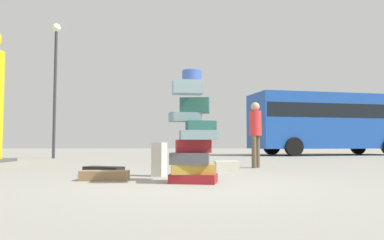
% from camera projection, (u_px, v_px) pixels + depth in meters
% --- Properties ---
extents(ground_plane, '(80.00, 80.00, 0.00)m').
position_uv_depth(ground_plane, '(196.00, 185.00, 5.51)').
color(ground_plane, gray).
extents(suitcase_tower, '(0.80, 0.87, 1.76)m').
position_uv_depth(suitcase_tower, '(193.00, 137.00, 5.85)').
color(suitcase_tower, maroon).
rests_on(suitcase_tower, ground).
extents(suitcase_cream_white_trunk, '(0.52, 0.42, 0.23)m').
position_uv_depth(suitcase_cream_white_trunk, '(226.00, 166.00, 8.15)').
color(suitcase_cream_white_trunk, beige).
rests_on(suitcase_cream_white_trunk, ground).
extents(suitcase_brown_foreground_near, '(0.79, 0.34, 0.16)m').
position_uv_depth(suitcase_brown_foreground_near, '(105.00, 175.00, 6.19)').
color(suitcase_brown_foreground_near, olive).
rests_on(suitcase_brown_foreground_near, ground).
extents(suitcase_cream_behind_tower, '(0.29, 0.36, 0.63)m').
position_uv_depth(suitcase_cream_behind_tower, '(159.00, 159.00, 6.98)').
color(suitcase_cream_behind_tower, beige).
rests_on(suitcase_cream_behind_tower, ground).
extents(suitcase_black_foreground_far, '(0.79, 0.56, 0.18)m').
position_uv_depth(suitcase_black_foreground_far, '(104.00, 171.00, 6.96)').
color(suitcase_black_foreground_far, black).
rests_on(suitcase_black_foreground_far, ground).
extents(person_bearded_onlooker, '(0.30, 0.30, 1.65)m').
position_uv_depth(person_bearded_onlooker, '(255.00, 129.00, 9.42)').
color(person_bearded_onlooker, brown).
rests_on(person_bearded_onlooker, ground).
extents(parked_bus, '(8.52, 3.98, 3.15)m').
position_uv_depth(parked_bus, '(328.00, 120.00, 19.70)').
color(parked_bus, '#1E4CA5').
rests_on(parked_bus, ground).
extents(lamp_post, '(0.36, 0.36, 5.64)m').
position_uv_depth(lamp_post, '(55.00, 69.00, 15.57)').
color(lamp_post, '#333338').
rests_on(lamp_post, ground).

